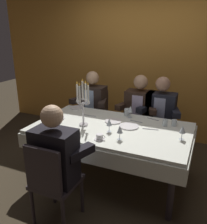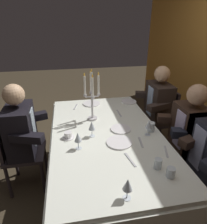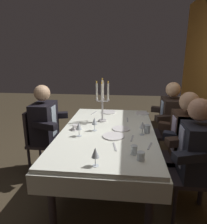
{
  "view_description": "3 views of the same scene",
  "coord_description": "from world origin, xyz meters",
  "px_view_note": "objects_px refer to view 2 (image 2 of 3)",
  "views": [
    {
      "loc": [
        1.05,
        -2.58,
        1.89
      ],
      "look_at": [
        -0.11,
        0.01,
        0.91
      ],
      "focal_mm": 39.08,
      "sensor_mm": 36.0,
      "label": 1
    },
    {
      "loc": [
        1.77,
        -0.36,
        1.83
      ],
      "look_at": [
        -0.05,
        -0.02,
        0.95
      ],
      "focal_mm": 32.77,
      "sensor_mm": 36.0,
      "label": 2
    },
    {
      "loc": [
        2.34,
        0.2,
        1.63
      ],
      "look_at": [
        -0.14,
        -0.07,
        0.93
      ],
      "focal_mm": 33.23,
      "sensor_mm": 36.0,
      "label": 3
    }
  ],
  "objects_px": {
    "wine_glass_2": "(149,125)",
    "seated_diner_2": "(191,130)",
    "seated_diner_1": "(20,130)",
    "dinner_plate_1": "(119,142)",
    "candelabra": "(92,97)",
    "seated_diner_0": "(159,102)",
    "wine_glass_3": "(78,138)",
    "dinner_plate_2": "(121,129)",
    "wine_glass_1": "(128,185)",
    "water_tumbler_1": "(151,127)",
    "water_tumbler_0": "(158,164)",
    "water_tumbler_2": "(171,172)",
    "dinner_plate_0": "(92,104)",
    "dinner_plate_3": "(129,102)",
    "wine_glass_0": "(92,126)",
    "coffee_cup_0": "(68,135)",
    "dining_table": "(106,142)"
  },
  "relations": [
    {
      "from": "candelabra",
      "to": "seated_diner_0",
      "type": "distance_m",
      "value": 1.09
    },
    {
      "from": "water_tumbler_2",
      "to": "seated_diner_1",
      "type": "distance_m",
      "value": 1.54
    },
    {
      "from": "dinner_plate_1",
      "to": "water_tumbler_2",
      "type": "distance_m",
      "value": 0.57
    },
    {
      "from": "candelabra",
      "to": "wine_glass_2",
      "type": "distance_m",
      "value": 0.69
    },
    {
      "from": "dinner_plate_1",
      "to": "candelabra",
      "type": "bearing_deg",
      "value": -161.13
    },
    {
      "from": "water_tumbler_2",
      "to": "dinner_plate_3",
      "type": "bearing_deg",
      "value": 175.29
    },
    {
      "from": "dinner_plate_3",
      "to": "seated_diner_0",
      "type": "xyz_separation_m",
      "value": [
        0.06,
        0.42,
        -0.01
      ]
    },
    {
      "from": "dinner_plate_3",
      "to": "seated_diner_1",
      "type": "bearing_deg",
      "value": -68.56
    },
    {
      "from": "wine_glass_0",
      "to": "seated_diner_2",
      "type": "relative_size",
      "value": 0.13
    },
    {
      "from": "dinner_plate_0",
      "to": "water_tumbler_1",
      "type": "height_order",
      "value": "water_tumbler_1"
    },
    {
      "from": "dinner_plate_1",
      "to": "wine_glass_3",
      "type": "bearing_deg",
      "value": -86.94
    },
    {
      "from": "wine_glass_0",
      "to": "wine_glass_3",
      "type": "distance_m",
      "value": 0.24
    },
    {
      "from": "wine_glass_3",
      "to": "water_tumbler_0",
      "type": "relative_size",
      "value": 1.91
    },
    {
      "from": "dinner_plate_2",
      "to": "wine_glass_2",
      "type": "distance_m",
      "value": 0.3
    },
    {
      "from": "seated_diner_1",
      "to": "dinner_plate_3",
      "type": "bearing_deg",
      "value": 111.44
    },
    {
      "from": "wine_glass_1",
      "to": "water_tumbler_1",
      "type": "relative_size",
      "value": 1.68
    },
    {
      "from": "wine_glass_2",
      "to": "seated_diner_1",
      "type": "relative_size",
      "value": 0.13
    },
    {
      "from": "wine_glass_1",
      "to": "coffee_cup_0",
      "type": "bearing_deg",
      "value": -156.18
    },
    {
      "from": "wine_glass_2",
      "to": "seated_diner_2",
      "type": "xyz_separation_m",
      "value": [
        -0.01,
        0.48,
        -0.12
      ]
    },
    {
      "from": "water_tumbler_0",
      "to": "water_tumbler_2",
      "type": "xyz_separation_m",
      "value": [
        0.1,
        0.06,
        -0.01
      ]
    },
    {
      "from": "water_tumbler_0",
      "to": "water_tumbler_1",
      "type": "xyz_separation_m",
      "value": [
        -0.55,
        0.17,
        0.01
      ]
    },
    {
      "from": "dinner_plate_2",
      "to": "wine_glass_2",
      "type": "xyz_separation_m",
      "value": [
        0.15,
        0.24,
        0.11
      ]
    },
    {
      "from": "dinner_plate_3",
      "to": "wine_glass_2",
      "type": "bearing_deg",
      "value": -4.39
    },
    {
      "from": "dinner_plate_3",
      "to": "seated_diner_2",
      "type": "bearing_deg",
      "value": 25.99
    },
    {
      "from": "seated_diner_2",
      "to": "dinner_plate_3",
      "type": "bearing_deg",
      "value": -154.01
    },
    {
      "from": "candelabra",
      "to": "wine_glass_3",
      "type": "distance_m",
      "value": 0.61
    },
    {
      "from": "dinner_plate_2",
      "to": "seated_diner_0",
      "type": "height_order",
      "value": "seated_diner_0"
    },
    {
      "from": "water_tumbler_1",
      "to": "coffee_cup_0",
      "type": "bearing_deg",
      "value": -91.46
    },
    {
      "from": "seated_diner_1",
      "to": "wine_glass_3",
      "type": "bearing_deg",
      "value": 52.73
    },
    {
      "from": "wine_glass_2",
      "to": "seated_diner_2",
      "type": "bearing_deg",
      "value": 90.83
    },
    {
      "from": "dinner_plate_3",
      "to": "candelabra",
      "type": "bearing_deg",
      "value": -53.42
    },
    {
      "from": "wine_glass_3",
      "to": "coffee_cup_0",
      "type": "relative_size",
      "value": 1.24
    },
    {
      "from": "dining_table",
      "to": "seated_diner_2",
      "type": "bearing_deg",
      "value": 83.25
    },
    {
      "from": "wine_glass_2",
      "to": "seated_diner_1",
      "type": "distance_m",
      "value": 1.33
    },
    {
      "from": "dinner_plate_0",
      "to": "wine_glass_2",
      "type": "distance_m",
      "value": 1.0
    },
    {
      "from": "wine_glass_0",
      "to": "wine_glass_2",
      "type": "height_order",
      "value": "same"
    },
    {
      "from": "coffee_cup_0",
      "to": "water_tumbler_2",
      "type": "bearing_deg",
      "value": 47.31
    },
    {
      "from": "seated_diner_0",
      "to": "seated_diner_1",
      "type": "distance_m",
      "value": 1.83
    },
    {
      "from": "dinner_plate_0",
      "to": "wine_glass_0",
      "type": "distance_m",
      "value": 0.83
    },
    {
      "from": "wine_glass_3",
      "to": "water_tumbler_1",
      "type": "bearing_deg",
      "value": 103.12
    },
    {
      "from": "dinner_plate_2",
      "to": "dinner_plate_1",
      "type": "bearing_deg",
      "value": -18.02
    },
    {
      "from": "seated_diner_2",
      "to": "seated_diner_1",
      "type": "bearing_deg",
      "value": -100.45
    },
    {
      "from": "candelabra",
      "to": "water_tumbler_1",
      "type": "relative_size",
      "value": 6.04
    },
    {
      "from": "coffee_cup_0",
      "to": "wine_glass_2",
      "type": "bearing_deg",
      "value": 83.6
    },
    {
      "from": "dinner_plate_0",
      "to": "water_tumbler_1",
      "type": "relative_size",
      "value": 2.37
    },
    {
      "from": "wine_glass_3",
      "to": "candelabra",
      "type": "bearing_deg",
      "value": 160.1
    },
    {
      "from": "wine_glass_0",
      "to": "wine_glass_1",
      "type": "bearing_deg",
      "value": 8.91
    },
    {
      "from": "dinner_plate_0",
      "to": "coffee_cup_0",
      "type": "height_order",
      "value": "coffee_cup_0"
    },
    {
      "from": "wine_glass_0",
      "to": "coffee_cup_0",
      "type": "height_order",
      "value": "wine_glass_0"
    },
    {
      "from": "candelabra",
      "to": "water_tumbler_1",
      "type": "distance_m",
      "value": 0.71
    }
  ]
}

